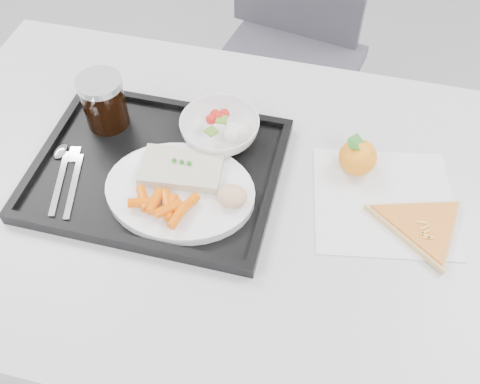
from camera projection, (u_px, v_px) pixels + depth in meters
table at (218, 212)px, 1.04m from camera, size 1.20×0.80×0.75m
chair at (290, 33)px, 1.62m from camera, size 0.49×0.49×0.93m
tray at (158, 170)px, 1.00m from camera, size 0.45×0.35×0.03m
dinner_plate at (180, 191)px, 0.95m from camera, size 0.27×0.27×0.02m
fish_fillet at (182, 168)px, 0.96m from camera, size 0.15×0.10×0.03m
bread_roll at (232, 196)px, 0.91m from camera, size 0.06×0.05×0.03m
salad_bowl at (220, 129)px, 1.02m from camera, size 0.15×0.15×0.05m
cola_glass at (104, 101)px, 1.03m from camera, size 0.09×0.09×0.11m
cutlery at (65, 170)px, 0.99m from camera, size 0.10×0.17×0.01m
napkin at (384, 201)px, 0.97m from camera, size 0.29×0.28×0.00m
tangerine at (358, 157)px, 0.99m from camera, size 0.09×0.09×0.07m
pizza_slice at (422, 226)px, 0.92m from camera, size 0.24×0.24×0.02m
carrot_pile at (164, 205)px, 0.91m from camera, size 0.12×0.08×0.03m
salad_contents at (228, 126)px, 1.02m from camera, size 0.09×0.08×0.02m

